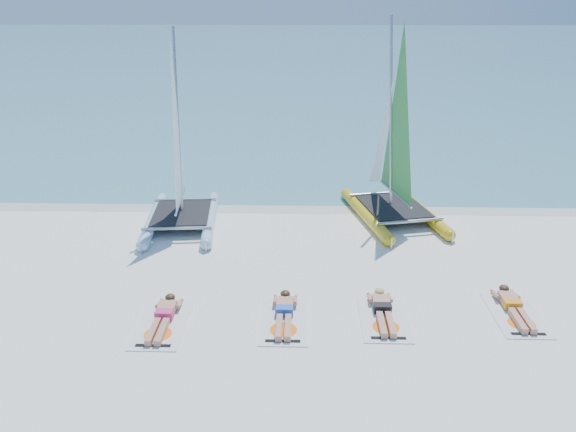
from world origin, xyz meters
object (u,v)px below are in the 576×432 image
object	(u,v)px
towel_a	(162,325)
sunbather_b	(284,312)
sunbather_a	(164,316)
sunbather_c	(383,309)
catamaran_blue	(178,168)
towel_c	(384,318)
towel_b	(284,321)
sunbather_d	(513,306)
catamaran_yellow	(392,154)
towel_d	(515,315)

from	to	relation	value
towel_a	sunbather_b	xyz separation A→B (m)	(2.53, 0.42, 0.11)
sunbather_a	sunbather_c	xyz separation A→B (m)	(4.63, 0.39, 0.00)
catamaran_blue	sunbather_c	bearing A→B (deg)	-48.61
towel_a	towel_c	size ratio (longest dim) A/B	1.00
towel_b	sunbather_d	distance (m)	4.99
sunbather_a	towel_c	distance (m)	4.64
sunbather_a	catamaran_yellow	bearing A→B (deg)	49.19
towel_c	sunbather_d	size ratio (longest dim) A/B	1.07
towel_a	sunbather_c	world-z (taller)	sunbather_c
sunbather_a	towel_d	size ratio (longest dim) A/B	0.93
sunbather_b	sunbather_d	bearing A→B (deg)	4.50
towel_a	sunbather_c	distance (m)	4.67
sunbather_d	sunbather_c	bearing A→B (deg)	-175.45
sunbather_c	sunbather_d	world-z (taller)	same
sunbather_c	sunbather_d	bearing A→B (deg)	4.55
catamaran_blue	towel_c	size ratio (longest dim) A/B	3.12
catamaran_yellow	towel_b	distance (m)	7.35
catamaran_yellow	towel_b	world-z (taller)	catamaran_yellow
sunbather_a	towel_d	xyz separation A→B (m)	(7.48, 0.42, -0.11)
catamaran_blue	towel_c	xyz separation A→B (m)	(5.35, -5.22, -1.71)
towel_b	catamaran_yellow	bearing A→B (deg)	64.65
towel_b	sunbather_c	xyz separation A→B (m)	(2.11, 0.36, 0.11)
towel_a	towel_b	size ratio (longest dim) A/B	1.00
towel_b	sunbather_b	world-z (taller)	sunbather_b
catamaran_blue	towel_d	xyz separation A→B (m)	(8.20, -4.99, -1.71)
towel_c	catamaran_yellow	bearing A→B (deg)	81.50
sunbather_a	sunbather_d	xyz separation A→B (m)	(7.48, 0.61, 0.00)
towel_b	sunbather_c	bearing A→B (deg)	9.57
towel_d	sunbather_c	bearing A→B (deg)	-179.30
towel_a	sunbather_d	size ratio (longest dim) A/B	1.07
catamaran_yellow	sunbather_a	xyz separation A→B (m)	(-5.57, -6.45, -1.79)
sunbather_c	sunbather_a	bearing A→B (deg)	-175.21
sunbather_b	sunbather_d	distance (m)	4.97
catamaran_yellow	towel_c	xyz separation A→B (m)	(-0.93, -6.25, -1.90)
towel_c	sunbather_d	distance (m)	2.88
towel_a	sunbather_c	bearing A→B (deg)	7.13
towel_a	towel_d	world-z (taller)	same
catamaran_yellow	towel_b	xyz separation A→B (m)	(-3.04, -6.42, -1.90)
sunbather_a	towel_c	xyz separation A→B (m)	(4.63, 0.20, -0.11)
sunbather_a	sunbather_c	bearing A→B (deg)	4.79
catamaran_blue	towel_a	xyz separation A→B (m)	(0.72, -5.60, -1.71)
sunbather_b	towel_d	bearing A→B (deg)	2.29
sunbather_c	towel_d	xyz separation A→B (m)	(2.85, 0.03, -0.11)
catamaran_yellow	sunbather_b	bearing A→B (deg)	-129.20
sunbather_a	sunbather_d	distance (m)	7.51
sunbather_c	sunbather_d	xyz separation A→B (m)	(2.85, 0.23, 0.00)
towel_c	sunbather_d	xyz separation A→B (m)	(2.85, 0.42, 0.11)
sunbather_b	sunbather_a	bearing A→B (deg)	-174.91
catamaran_blue	towel_a	bearing A→B (deg)	-88.14
sunbather_c	towel_a	bearing A→B (deg)	-172.87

